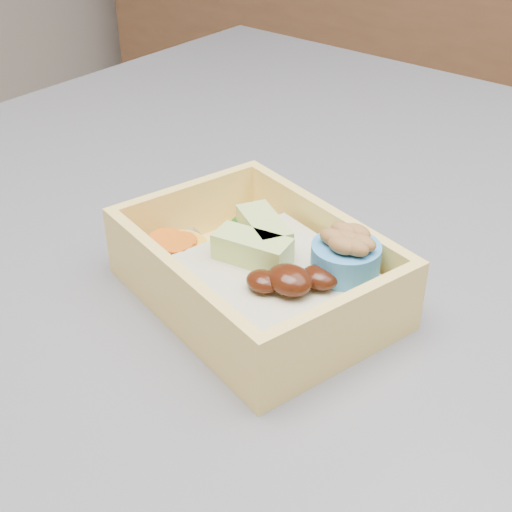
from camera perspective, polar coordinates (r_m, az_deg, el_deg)
The scene contains 1 object.
bento_box at distance 0.47m, azimuth 0.61°, elevation -1.41°, with size 0.21×0.17×0.07m.
Camera 1 is at (0.09, -0.51, 1.21)m, focal length 50.00 mm.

